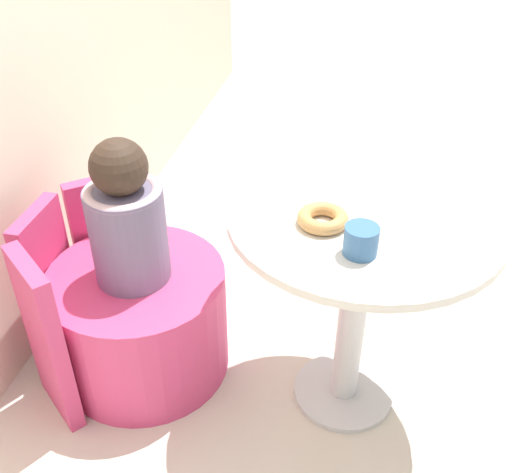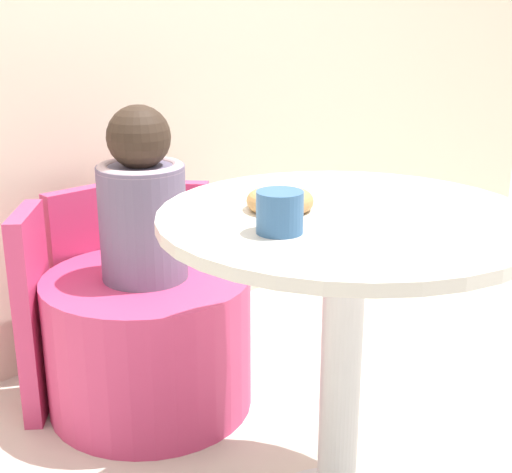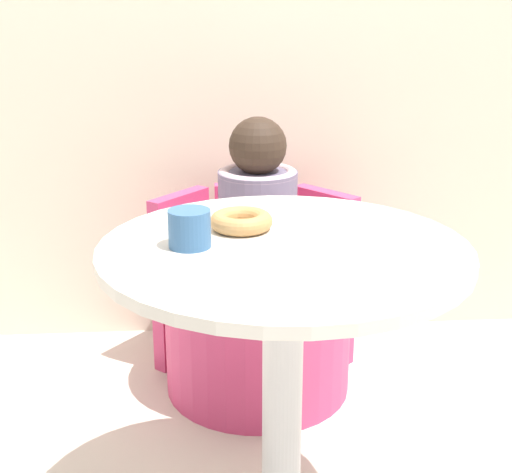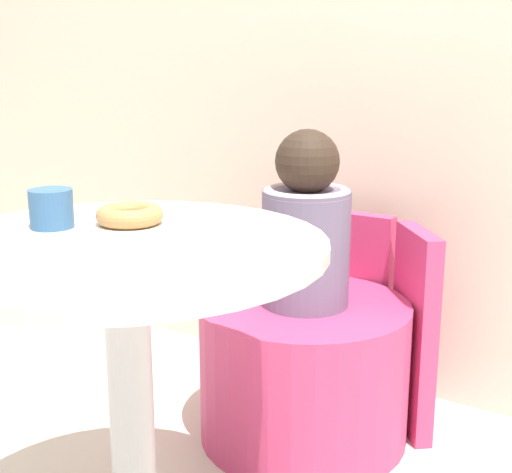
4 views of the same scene
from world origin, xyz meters
name	(u,v)px [view 3 (image 3 of 4)]	position (x,y,z in m)	size (l,w,h in m)	color
back_wall	(253,1)	(0.00, 1.13, 1.20)	(6.00, 0.06, 2.40)	beige
round_table	(283,319)	(-0.02, -0.04, 0.57)	(0.76, 0.76, 0.73)	silver
tub_chair	(258,329)	(-0.02, 0.67, 0.20)	(0.59, 0.59, 0.40)	#D13D70
booth_backrest	(252,273)	(-0.02, 0.92, 0.30)	(0.69, 0.25, 0.60)	#D13D70
child_figure	(258,204)	(-0.02, 0.67, 0.62)	(0.24, 0.24, 0.48)	slate
donut	(241,221)	(-0.10, 0.07, 0.75)	(0.14, 0.14, 0.04)	tan
cup	(189,228)	(-0.21, -0.03, 0.77)	(0.09, 0.09, 0.08)	#386699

